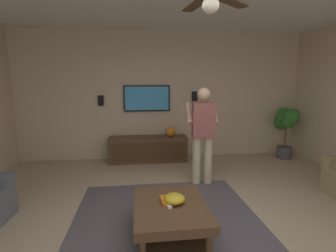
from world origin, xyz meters
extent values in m
plane|color=tan|center=(0.00, 0.00, 0.00)|extent=(7.68, 7.68, 0.00)
cube|color=#C6B299|center=(3.20, 0.00, 1.42)|extent=(0.10, 6.60, 2.84)
cube|color=#514C56|center=(0.24, 0.26, 0.01)|extent=(2.58, 2.35, 0.01)
cube|color=#513823|center=(0.04, 0.26, 0.35)|extent=(1.00, 0.80, 0.10)
cylinder|color=#513823|center=(0.46, -0.06, 0.15)|extent=(0.07, 0.07, 0.30)
cylinder|color=#513823|center=(0.46, 0.58, 0.15)|extent=(0.07, 0.07, 0.30)
cylinder|color=#513823|center=(-0.38, -0.06, 0.15)|extent=(0.07, 0.07, 0.30)
cylinder|color=#513823|center=(-0.38, 0.58, 0.15)|extent=(0.07, 0.07, 0.30)
cube|color=#452F1E|center=(0.04, 0.26, 0.10)|extent=(0.88, 0.68, 0.03)
cube|color=#513823|center=(2.87, 0.38, 0.28)|extent=(0.44, 1.70, 0.55)
cube|color=#412C1C|center=(2.64, 0.38, 0.28)|extent=(0.01, 1.56, 0.39)
cube|color=black|center=(3.11, 0.38, 1.38)|extent=(0.05, 1.03, 0.58)
cube|color=#3590D8|center=(3.08, 0.38, 1.38)|extent=(0.01, 0.97, 0.52)
cylinder|color=#C6B793|center=(1.48, -0.58, 0.41)|extent=(0.14, 0.14, 0.82)
cylinder|color=#C6B793|center=(1.50, -0.38, 0.41)|extent=(0.14, 0.14, 0.82)
cube|color=#8C4C4C|center=(1.49, -0.48, 1.11)|extent=(0.25, 0.38, 0.58)
sphere|color=tan|center=(1.49, -0.48, 1.53)|extent=(0.22, 0.22, 0.22)
cylinder|color=tan|center=(1.65, -0.72, 1.20)|extent=(0.48, 0.13, 0.37)
cylinder|color=tan|center=(1.69, -0.28, 1.20)|extent=(0.48, 0.13, 0.37)
cube|color=white|center=(1.87, -0.52, 1.10)|extent=(0.04, 0.05, 0.16)
cylinder|color=#4C4C51|center=(2.70, -2.75, 0.13)|extent=(0.32, 0.32, 0.27)
cylinder|color=brown|center=(2.70, -2.75, 0.49)|extent=(0.04, 0.04, 0.44)
sphere|color=#2D6B28|center=(2.56, -2.71, 0.86)|extent=(0.25, 0.25, 0.25)
sphere|color=#2D6B28|center=(2.73, -2.65, 0.94)|extent=(0.23, 0.23, 0.23)
sphere|color=#2D6B28|center=(2.55, -2.78, 0.99)|extent=(0.35, 0.35, 0.35)
sphere|color=#2D6B28|center=(2.80, -2.73, 1.01)|extent=(0.31, 0.31, 0.31)
sphere|color=#2D6B28|center=(2.84, -2.73, 0.83)|extent=(0.36, 0.36, 0.36)
ellipsoid|color=gold|center=(0.06, 0.21, 0.45)|extent=(0.23, 0.23, 0.10)
cube|color=white|center=(0.01, 0.29, 0.41)|extent=(0.16, 0.08, 0.02)
cube|color=orange|center=(0.10, 0.28, 0.42)|extent=(0.24, 0.18, 0.04)
sphere|color=orange|center=(2.83, -0.12, 0.66)|extent=(0.22, 0.22, 0.22)
cube|color=black|center=(3.12, -0.71, 1.42)|extent=(0.06, 0.12, 0.22)
cube|color=black|center=(3.12, 1.39, 1.34)|extent=(0.06, 0.12, 0.22)
sphere|color=silver|center=(-0.05, -0.11, 2.44)|extent=(0.16, 0.16, 0.16)
cube|color=brown|center=(0.27, -0.05, 2.54)|extent=(0.57, 0.22, 0.02)
cube|color=brown|center=(0.14, -0.36, 2.54)|extent=(0.43, 0.52, 0.02)
camera|label=1|loc=(-2.48, 0.61, 1.72)|focal=26.58mm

